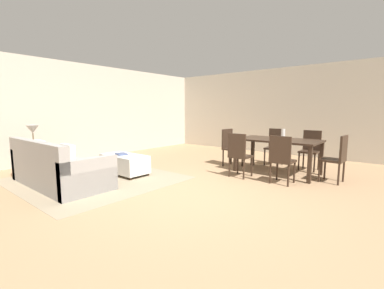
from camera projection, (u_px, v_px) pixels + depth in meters
The scene contains 17 objects.
ground_plane at pixel (188, 193), 4.41m from camera, with size 10.80×10.80×0.00m, color #9E7A56.
wall_back at pixel (294, 111), 8.04m from camera, with size 9.00×0.12×2.70m, color #BCB2A0.
wall_left at pixel (80, 112), 7.47m from camera, with size 0.12×11.00×2.70m, color #BCB2A0.
area_rug at pixel (96, 179), 5.32m from camera, with size 3.00×2.80×0.01m, color gray.
couch at pixel (58, 170), 4.86m from camera, with size 2.20×0.98×0.86m.
ottoman_table at pixel (125, 163), 5.68m from camera, with size 1.09×0.55×0.43m.
side_table at pixel (34, 154), 5.81m from camera, with size 0.40×0.40×0.54m.
table_lamp at pixel (33, 130), 5.74m from camera, with size 0.26×0.26×0.53m.
dining_table at pixel (278, 143), 5.74m from camera, with size 1.73×0.97×0.76m.
dining_chair_near_left at pixel (239, 153), 5.39m from camera, with size 0.40×0.40×0.92m.
dining_chair_near_right at pixel (281, 157), 4.88m from camera, with size 0.41×0.41×0.92m.
dining_chair_far_left at pixel (275, 144), 6.67m from camera, with size 0.42×0.42×0.92m.
dining_chair_far_right at pixel (311, 148), 6.11m from camera, with size 0.40×0.40×0.92m.
dining_chair_head_east at pixel (337, 156), 4.98m from camera, with size 0.42×0.42×0.92m.
dining_chair_head_west at pixel (230, 145), 6.54m from camera, with size 0.43×0.43×0.92m.
vase_centerpiece at pixel (283, 134), 5.69m from camera, with size 0.08×0.08×0.22m, color silver.
book_on_ottoman at pixel (121, 154), 5.67m from camera, with size 0.26×0.20×0.03m, color #3F4C72.
Camera 1 is at (2.78, -3.23, 1.39)m, focal length 24.46 mm.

